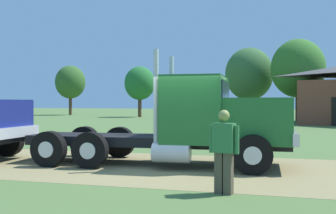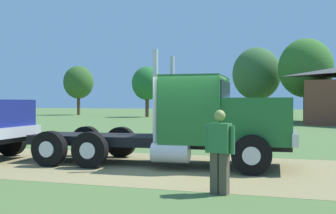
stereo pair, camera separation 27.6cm
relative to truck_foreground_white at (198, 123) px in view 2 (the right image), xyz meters
name	(u,v)px [view 2 (the right image)]	position (x,y,z in m)	size (l,w,h in m)	color
ground_plane	(178,168)	(-0.43, -0.57, -1.22)	(200.00, 200.00, 0.00)	#516D38
dirt_track	(178,168)	(-0.43, -0.57, -1.22)	(120.00, 5.64, 0.01)	#8D7F52
truck_foreground_white	(198,123)	(0.00, 0.00, 0.00)	(7.83, 2.98, 3.25)	black
visitor_walking_mid	(220,149)	(1.23, -3.44, -0.33)	(0.61, 0.34, 1.67)	#33723F
tree_left	(78,82)	(-26.89, 41.10, 3.42)	(4.25, 4.25, 7.00)	#513823
tree_mid	(147,83)	(-14.67, 36.10, 2.88)	(3.73, 3.73, 6.19)	#513823
tree_right	(257,74)	(-1.30, 33.58, 3.62)	(5.13, 5.13, 7.68)	#513823
tree_far_right	(306,68)	(3.62, 30.72, 3.89)	(5.20, 5.20, 7.99)	#513823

